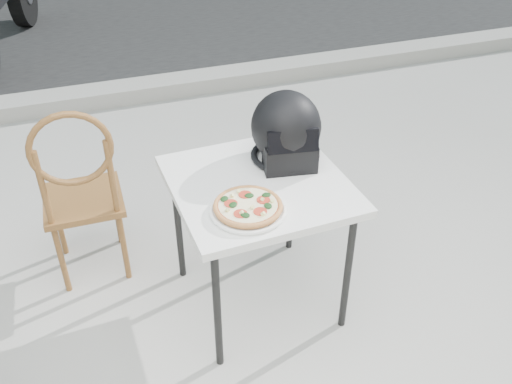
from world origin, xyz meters
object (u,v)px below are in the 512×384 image
object	(u,v)px
helmet	(286,131)
cafe_chair_main	(80,187)
cafe_table_main	(259,194)
pizza	(248,206)
plate	(248,210)

from	to	relation	value
helmet	cafe_chair_main	bearing A→B (deg)	170.60
cafe_chair_main	helmet	bearing A→B (deg)	162.09
cafe_table_main	helmet	distance (m)	0.29
pizza	cafe_chair_main	bearing A→B (deg)	134.34
cafe_chair_main	plate	bearing A→B (deg)	135.35
pizza	helmet	world-z (taller)	helmet
cafe_table_main	helmet	world-z (taller)	helmet
cafe_table_main	plate	size ratio (longest dim) A/B	2.46
helmet	cafe_chair_main	size ratio (longest dim) A/B	0.38
pizza	helmet	size ratio (longest dim) A/B	0.79
plate	cafe_chair_main	world-z (taller)	cafe_chair_main
plate	pizza	xyz separation A→B (m)	(0.00, 0.00, 0.02)
plate	helmet	distance (m)	0.44
pizza	cafe_chair_main	world-z (taller)	cafe_chair_main
helmet	cafe_chair_main	world-z (taller)	helmet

